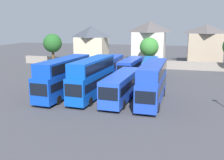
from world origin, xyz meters
TOP-DOWN VIEW (x-y plane):
  - ground at (0.00, 18.00)m, footprint 140.00×140.00m
  - depot_boundary_wall at (0.00, 25.24)m, footprint 56.00×0.50m
  - bus_1 at (-5.80, -0.13)m, footprint 3.26×11.77m
  - bus_2 at (-1.85, 0.02)m, footprint 3.11×10.90m
  - bus_3 at (2.09, -0.17)m, footprint 2.96×11.04m
  - bus_4 at (5.95, -0.10)m, footprint 2.68×11.11m
  - bus_5 at (-3.51, 14.93)m, footprint 2.70×10.48m
  - bus_6 at (0.36, 15.06)m, footprint 3.13×10.19m
  - bus_7 at (3.90, 14.85)m, footprint 3.40×11.09m
  - house_terrace_left at (-14.18, 34.80)m, footprint 8.14×6.79m
  - house_terrace_centre at (1.12, 35.16)m, footprint 8.12×8.36m
  - house_terrace_right at (14.45, 34.87)m, footprint 8.11×6.83m
  - tree_left_of_lot at (-19.03, 22.24)m, footprint 4.17×4.17m
  - tree_right_of_lot at (2.06, 27.74)m, footprint 4.27×4.27m

SIDE VIEW (x-z plane):
  - ground at x=0.00m, z-range 0.00..0.00m
  - depot_boundary_wall at x=0.00m, z-range 0.00..1.80m
  - bus_6 at x=0.36m, z-range 0.24..3.50m
  - bus_7 at x=3.90m, z-range 0.24..3.55m
  - bus_3 at x=2.09m, z-range 0.24..3.67m
  - bus_5 at x=-3.51m, z-range 0.24..3.71m
  - bus_4 at x=5.95m, z-range 0.31..5.19m
  - bus_1 at x=-5.80m, z-range 0.32..5.36m
  - bus_2 at x=-1.85m, z-range 0.32..5.46m
  - tree_right_of_lot at x=2.06m, z-range 1.12..7.69m
  - house_terrace_left at x=-14.18m, z-range 0.10..9.12m
  - house_terrace_right at x=14.45m, z-range 0.08..9.51m
  - house_terrace_centre at x=1.12m, z-range 0.10..10.29m
  - tree_left_of_lot at x=-19.03m, z-range 1.53..8.87m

